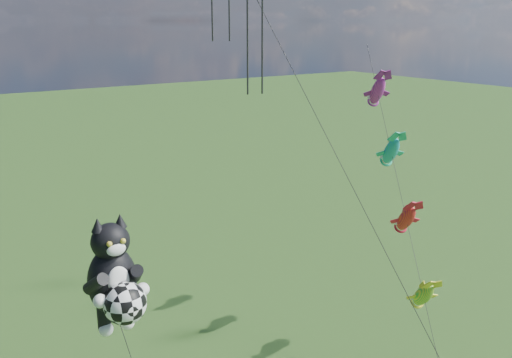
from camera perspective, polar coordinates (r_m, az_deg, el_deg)
cat_kite_rig at (r=22.65m, az=-13.86°, el=-9.80°), size 2.52×4.02×11.81m
fish_windsock_rig at (r=33.79m, az=14.07°, el=-0.56°), size 7.39×14.26×17.33m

